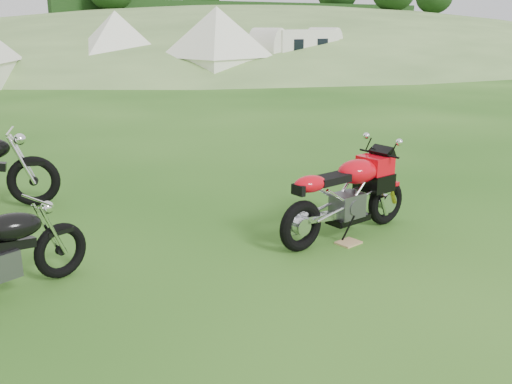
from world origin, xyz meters
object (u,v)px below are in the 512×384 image
sport_motorcycle (347,190)px  tent_mid (117,46)px  tent_right (217,47)px  caravan (297,53)px  plywood_board (348,243)px

sport_motorcycle → tent_mid: 22.47m
tent_right → caravan: bearing=-11.7°
sport_motorcycle → plywood_board: size_ratio=7.27×
plywood_board → tent_mid: size_ratio=0.08×
tent_mid → caravan: bearing=-22.2°
sport_motorcycle → tent_right: size_ratio=0.56×
tent_mid → caravan: (7.62, -3.74, -0.32)m
sport_motorcycle → tent_right: tent_right is taller
tent_right → plywood_board: bearing=-127.5°
plywood_board → caravan: (12.12, 18.49, 1.10)m
caravan → tent_mid: bearing=143.3°
tent_right → caravan: tent_right is taller
plywood_board → caravan: size_ratio=0.06×
plywood_board → caravan: bearing=56.8°
plywood_board → tent_mid: 22.72m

